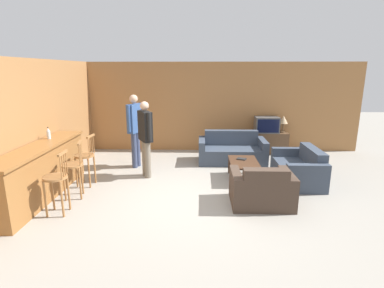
% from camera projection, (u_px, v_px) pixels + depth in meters
% --- Properties ---
extents(ground_plane, '(24.00, 24.00, 0.00)m').
position_uv_depth(ground_plane, '(198.00, 197.00, 5.76)').
color(ground_plane, gray).
extents(wall_back, '(9.40, 0.08, 2.60)m').
position_uv_depth(wall_back, '(199.00, 107.00, 8.84)').
color(wall_back, '#9E6B3D').
rests_on(wall_back, ground_plane).
extents(wall_left, '(0.08, 8.50, 2.60)m').
position_uv_depth(wall_left, '(53.00, 119.00, 6.75)').
color(wall_left, '#9E6B3D').
rests_on(wall_left, ground_plane).
extents(bar_counter, '(0.55, 2.85, 1.01)m').
position_uv_depth(bar_counter, '(42.00, 172.00, 5.64)').
color(bar_counter, brown).
rests_on(bar_counter, ground_plane).
extents(bar_chair_near, '(0.41, 0.41, 1.09)m').
position_uv_depth(bar_chair_near, '(56.00, 182.00, 4.98)').
color(bar_chair_near, '#996638').
rests_on(bar_chair_near, ground_plane).
extents(bar_chair_mid, '(0.48, 0.48, 1.09)m').
position_uv_depth(bar_chair_mid, '(73.00, 169.00, 5.63)').
color(bar_chair_mid, '#996638').
rests_on(bar_chair_mid, ground_plane).
extents(bar_chair_far, '(0.42, 0.42, 1.09)m').
position_uv_depth(bar_chair_far, '(85.00, 159.00, 6.23)').
color(bar_chair_far, '#996638').
rests_on(bar_chair_far, ground_plane).
extents(couch_far, '(1.75, 0.90, 0.79)m').
position_uv_depth(couch_far, '(232.00, 151.00, 7.92)').
color(couch_far, '#384251').
rests_on(couch_far, ground_plane).
extents(armchair_near, '(1.08, 0.85, 0.77)m').
position_uv_depth(armchair_near, '(262.00, 190.00, 5.38)').
color(armchair_near, '#423328').
rests_on(armchair_near, ground_plane).
extents(loveseat_right, '(0.83, 1.43, 0.76)m').
position_uv_depth(loveseat_right, '(299.00, 169.00, 6.49)').
color(loveseat_right, '#384251').
rests_on(loveseat_right, ground_plane).
extents(coffee_table, '(0.61, 0.99, 0.43)m').
position_uv_depth(coffee_table, '(244.00, 164.00, 6.57)').
color(coffee_table, '#472D1E').
rests_on(coffee_table, ground_plane).
extents(tv_unit, '(1.23, 0.45, 0.62)m').
position_uv_depth(tv_unit, '(266.00, 143.00, 8.73)').
color(tv_unit, '#513823').
rests_on(tv_unit, ground_plane).
extents(tv, '(0.67, 0.44, 0.45)m').
position_uv_depth(tv, '(267.00, 125.00, 8.60)').
color(tv, '#4C4C4C').
rests_on(tv, tv_unit).
extents(bottle, '(0.07, 0.07, 0.24)m').
position_uv_depth(bottle, '(48.00, 133.00, 6.07)').
color(bottle, silver).
rests_on(bottle, bar_counter).
extents(book_on_table, '(0.24, 0.20, 0.02)m').
position_uv_depth(book_on_table, '(242.00, 159.00, 6.70)').
color(book_on_table, black).
rests_on(book_on_table, coffee_table).
extents(table_lamp, '(0.25, 0.25, 0.49)m').
position_uv_depth(table_lamp, '(283.00, 120.00, 8.55)').
color(table_lamp, brown).
rests_on(table_lamp, tv_unit).
extents(person_by_window, '(0.31, 0.52, 1.80)m').
position_uv_depth(person_by_window, '(135.00, 127.00, 7.31)').
color(person_by_window, '#384260').
rests_on(person_by_window, ground_plane).
extents(person_by_counter, '(0.39, 0.54, 1.71)m').
position_uv_depth(person_by_counter, '(145.00, 135.00, 6.65)').
color(person_by_counter, '#756B5B').
rests_on(person_by_counter, ground_plane).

